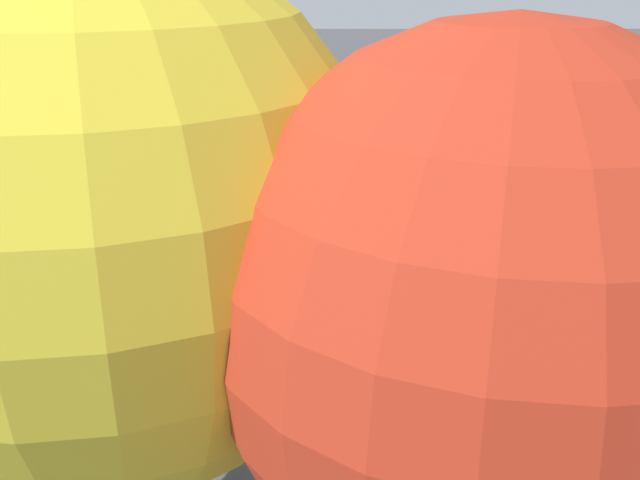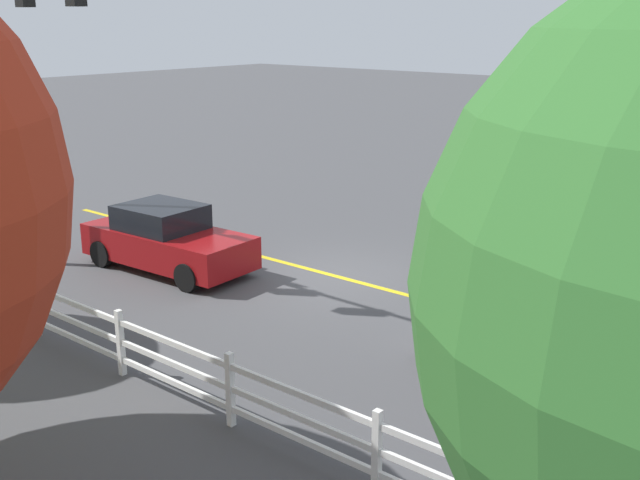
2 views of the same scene
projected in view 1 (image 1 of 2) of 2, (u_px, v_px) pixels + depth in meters
name	position (u px, v px, depth m)	size (l,w,h in m)	color
ground_plane	(229.00, 256.00, 18.13)	(120.00, 120.00, 0.00)	#444447
lane_center_stripe	(387.00, 256.00, 18.15)	(28.00, 0.16, 0.01)	gold
car_0	(63.00, 264.00, 15.88)	(4.36, 2.01, 1.54)	maroon
car_1	(488.00, 255.00, 16.35)	(4.63, 2.01, 1.45)	silver
white_rail_fence	(363.00, 367.00, 12.13)	(26.10, 0.10, 1.15)	white
tree_0	(108.00, 218.00, 6.58)	(5.06, 5.06, 7.38)	brown
tree_4	(492.00, 310.00, 5.77)	(4.59, 4.59, 6.73)	brown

